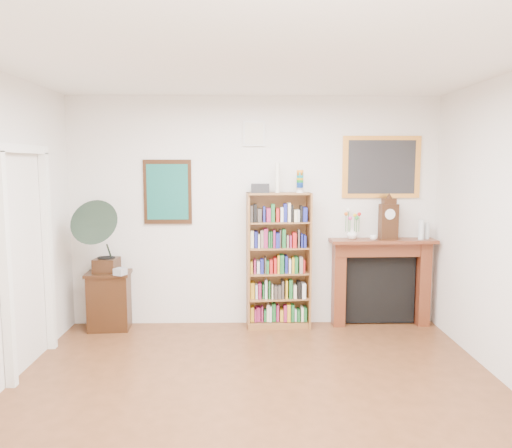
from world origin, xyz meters
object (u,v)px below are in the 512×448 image
at_px(mantel_clock, 388,220).
at_px(gramophone, 102,232).
at_px(flower_vase, 352,234).
at_px(cd_stack, 120,272).
at_px(teacup, 373,237).
at_px(fireplace, 381,275).
at_px(bottle_left, 421,230).
at_px(bookshelf, 278,253).
at_px(bottle_right, 427,231).
at_px(side_cabinet, 109,301).

bearing_deg(mantel_clock, gramophone, 174.65).
xyz_separation_m(mantel_clock, flower_vase, (-0.43, 0.04, -0.17)).
height_order(cd_stack, teacup, teacup).
bearing_deg(cd_stack, mantel_clock, 3.74).
distance_m(fireplace, teacup, 0.51).
relative_size(gramophone, bottle_left, 3.67).
bearing_deg(bottle_left, bookshelf, 179.57).
bearing_deg(flower_vase, bottle_left, -3.44).
bearing_deg(fireplace, gramophone, -177.22).
xyz_separation_m(teacup, bottle_right, (0.68, 0.09, 0.07)).
distance_m(fireplace, bottle_left, 0.73).
height_order(cd_stack, mantel_clock, mantel_clock).
bearing_deg(gramophone, teacup, 6.82).
height_order(mantel_clock, bottle_left, mantel_clock).
height_order(bookshelf, fireplace, bookshelf).
distance_m(flower_vase, bottle_right, 0.91).
distance_m(flower_vase, bottle_left, 0.83).
bearing_deg(bookshelf, bottle_left, -5.55).
distance_m(bookshelf, mantel_clock, 1.39).
distance_m(bookshelf, fireplace, 1.30).
relative_size(teacup, bottle_left, 0.34).
xyz_separation_m(side_cabinet, mantel_clock, (3.37, 0.05, 0.97)).
xyz_separation_m(teacup, bottle_left, (0.59, 0.04, 0.09)).
bearing_deg(teacup, fireplace, 41.18).
bearing_deg(fireplace, flower_vase, -177.68).
bearing_deg(flower_vase, bookshelf, -177.65).
height_order(bookshelf, mantel_clock, bookshelf).
height_order(gramophone, cd_stack, gramophone).
xyz_separation_m(gramophone, teacup, (3.20, 0.12, -0.09)).
bearing_deg(cd_stack, bookshelf, 6.34).
distance_m(bookshelf, bottle_left, 1.75).
height_order(fireplace, gramophone, gramophone).
distance_m(bookshelf, cd_stack, 1.88).
relative_size(bookshelf, bottle_left, 7.91).
height_order(cd_stack, flower_vase, flower_vase).
relative_size(side_cabinet, flower_vase, 5.27).
bearing_deg(cd_stack, bottle_right, 3.79).
xyz_separation_m(fireplace, gramophone, (-3.33, -0.24, 0.57)).
height_order(bookshelf, bottle_left, bookshelf).
xyz_separation_m(bookshelf, side_cabinet, (-2.04, -0.05, -0.57)).
height_order(gramophone, bottle_right, gramophone).
xyz_separation_m(gramophone, mantel_clock, (3.39, 0.18, 0.12)).
distance_m(bookshelf, teacup, 1.15).
bearing_deg(mantel_clock, side_cabinet, 172.50).
distance_m(bookshelf, bottle_right, 1.83).
relative_size(bookshelf, fireplace, 1.48).
bearing_deg(teacup, gramophone, -177.81).
bearing_deg(bookshelf, side_cabinet, 176.31).
bearing_deg(gramophone, bottle_right, 7.81).
bearing_deg(bottle_left, teacup, -175.79).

